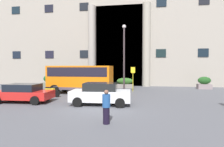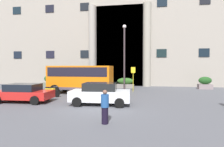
% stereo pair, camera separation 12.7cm
% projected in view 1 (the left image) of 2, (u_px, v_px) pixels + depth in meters
% --- Properties ---
extents(ground_plane, '(80.00, 64.00, 0.12)m').
position_uv_depth(ground_plane, '(103.00, 108.00, 11.17)').
color(ground_plane, '#4B4D53').
extents(office_building_facade, '(39.71, 9.78, 20.20)m').
position_uv_depth(office_building_facade, '(124.00, 21.00, 28.10)').
color(office_building_facade, gray).
rests_on(office_building_facade, ground_plane).
extents(orange_minibus, '(6.25, 2.68, 2.70)m').
position_uv_depth(orange_minibus, '(81.00, 77.00, 17.04)').
color(orange_minibus, orange).
rests_on(orange_minibus, ground_plane).
extents(bus_stop_sign, '(0.44, 0.08, 2.57)m').
position_uv_depth(bus_stop_sign, '(133.00, 76.00, 18.23)').
color(bus_stop_sign, '#9E9519').
rests_on(bus_stop_sign, ground_plane).
extents(hedge_planter_east, '(1.63, 0.79, 1.55)m').
position_uv_depth(hedge_planter_east, '(49.00, 81.00, 23.09)').
color(hedge_planter_east, '#646B5B').
rests_on(hedge_planter_east, ground_plane).
extents(hedge_planter_entrance_left, '(1.80, 0.75, 1.59)m').
position_uv_depth(hedge_planter_entrance_left, '(85.00, 81.00, 22.13)').
color(hedge_planter_entrance_left, slate).
rests_on(hedge_planter_entrance_left, ground_plane).
extents(hedge_planter_entrance_right, '(1.52, 0.77, 1.46)m').
position_uv_depth(hedge_planter_entrance_right, '(204.00, 83.00, 20.32)').
color(hedge_planter_entrance_right, gray).
rests_on(hedge_planter_entrance_right, ground_plane).
extents(hedge_planter_far_west, '(2.12, 0.74, 1.25)m').
position_uv_depth(hedge_planter_far_west, '(125.00, 83.00, 21.50)').
color(hedge_planter_far_west, gray).
rests_on(hedge_planter_far_west, ground_plane).
extents(parked_sedan_second, '(4.17, 2.04, 1.34)m').
position_uv_depth(parked_sedan_second, '(23.00, 93.00, 12.64)').
color(parked_sedan_second, red).
rests_on(parked_sedan_second, ground_plane).
extents(parked_sedan_far, '(4.10, 2.04, 1.49)m').
position_uv_depth(parked_sedan_far, '(101.00, 93.00, 11.82)').
color(parked_sedan_far, silver).
rests_on(parked_sedan_far, ground_plane).
extents(scooter_by_planter, '(1.97, 0.78, 0.89)m').
position_uv_depth(scooter_by_planter, '(22.00, 91.00, 15.47)').
color(scooter_by_planter, black).
rests_on(scooter_by_planter, ground_plane).
extents(motorcycle_far_end, '(2.02, 0.75, 0.89)m').
position_uv_depth(motorcycle_far_end, '(50.00, 91.00, 15.06)').
color(motorcycle_far_end, black).
rests_on(motorcycle_far_end, ground_plane).
extents(pedestrian_woman_with_bag, '(0.36, 0.36, 1.53)m').
position_uv_depth(pedestrian_woman_with_bag, '(106.00, 107.00, 7.77)').
color(pedestrian_woman_with_bag, black).
rests_on(pedestrian_woman_with_bag, ground_plane).
extents(lamppost_plaza_centre, '(0.40, 0.40, 7.27)m').
position_uv_depth(lamppost_plaza_centre, '(124.00, 52.00, 19.27)').
color(lamppost_plaza_centre, '#3F3436').
rests_on(lamppost_plaza_centre, ground_plane).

